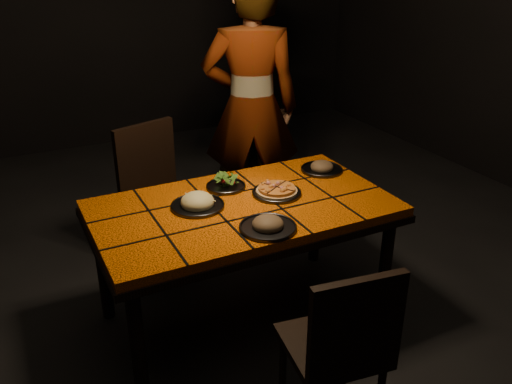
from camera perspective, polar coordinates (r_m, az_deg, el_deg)
name	(u,v)px	position (r m, az deg, el deg)	size (l,w,h in m)	color
room_shell	(241,65)	(2.69, -1.56, 13.26)	(6.04, 7.04, 3.08)	black
dining_table	(243,217)	(2.97, -1.38, -2.63)	(1.62, 0.92, 0.75)	#FA6807
chair_near	(342,343)	(2.38, 9.04, -15.46)	(0.45, 0.45, 0.89)	black
chair_far_left	(157,188)	(3.65, -10.36, 0.44)	(0.55, 0.55, 0.98)	black
chair_far_right	(266,166)	(4.06, 1.05, 2.80)	(0.44, 0.44, 0.91)	black
diner	(251,108)	(3.93, -0.53, 8.80)	(0.70, 0.46, 1.91)	brown
plate_pizza	(277,191)	(3.04, 2.19, 0.08)	(0.32, 0.32, 0.04)	#313135
plate_pasta	(198,203)	(2.90, -6.17, -1.15)	(0.29, 0.29, 0.09)	#313135
plate_salad	(226,184)	(3.12, -3.20, 0.89)	(0.23, 0.23, 0.07)	#313135
plate_mushroom_a	(268,224)	(2.67, 1.26, -3.43)	(0.29, 0.29, 0.09)	#313135
plate_mushroom_b	(322,167)	(3.38, 6.95, 2.60)	(0.26, 0.26, 0.09)	#313135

